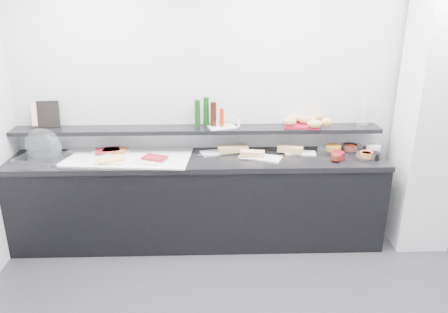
{
  "coord_description": "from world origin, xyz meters",
  "views": [
    {
      "loc": [
        -0.56,
        -2.25,
        2.35
      ],
      "look_at": [
        -0.45,
        1.45,
        1.0
      ],
      "focal_mm": 35.0,
      "sensor_mm": 36.0,
      "label": 1
    }
  ],
  "objects_px": {
    "cloche_base": "(44,158)",
    "bread_tray": "(302,125)",
    "framed_print": "(48,114)",
    "sandwich_plate_mid": "(260,157)",
    "condiment_tray": "(222,127)",
    "carafe": "(364,112)"
  },
  "relations": [
    {
      "from": "cloche_base",
      "to": "bread_tray",
      "type": "relative_size",
      "value": 1.37
    },
    {
      "from": "cloche_base",
      "to": "framed_print",
      "type": "relative_size",
      "value": 1.82
    },
    {
      "from": "cloche_base",
      "to": "sandwich_plate_mid",
      "type": "height_order",
      "value": "cloche_base"
    },
    {
      "from": "condiment_tray",
      "to": "bread_tray",
      "type": "distance_m",
      "value": 0.8
    },
    {
      "from": "framed_print",
      "to": "condiment_tray",
      "type": "bearing_deg",
      "value": -8.62
    },
    {
      "from": "sandwich_plate_mid",
      "to": "framed_print",
      "type": "distance_m",
      "value": 2.11
    },
    {
      "from": "sandwich_plate_mid",
      "to": "carafe",
      "type": "relative_size",
      "value": 1.33
    },
    {
      "from": "sandwich_plate_mid",
      "to": "framed_print",
      "type": "bearing_deg",
      "value": -164.91
    },
    {
      "from": "framed_print",
      "to": "bread_tray",
      "type": "relative_size",
      "value": 0.75
    },
    {
      "from": "cloche_base",
      "to": "bread_tray",
      "type": "height_order",
      "value": "bread_tray"
    },
    {
      "from": "cloche_base",
      "to": "condiment_tray",
      "type": "distance_m",
      "value": 1.72
    },
    {
      "from": "carafe",
      "to": "framed_print",
      "type": "bearing_deg",
      "value": 178.55
    },
    {
      "from": "bread_tray",
      "to": "sandwich_plate_mid",
      "type": "bearing_deg",
      "value": -140.48
    },
    {
      "from": "cloche_base",
      "to": "condiment_tray",
      "type": "height_order",
      "value": "condiment_tray"
    },
    {
      "from": "bread_tray",
      "to": "carafe",
      "type": "xyz_separation_m",
      "value": [
        0.59,
        -0.03,
        0.14
      ]
    },
    {
      "from": "cloche_base",
      "to": "condiment_tray",
      "type": "relative_size",
      "value": 1.81
    },
    {
      "from": "sandwich_plate_mid",
      "to": "carafe",
      "type": "height_order",
      "value": "carafe"
    },
    {
      "from": "carafe",
      "to": "bread_tray",
      "type": "bearing_deg",
      "value": 176.99
    },
    {
      "from": "cloche_base",
      "to": "carafe",
      "type": "relative_size",
      "value": 1.57
    },
    {
      "from": "bread_tray",
      "to": "carafe",
      "type": "relative_size",
      "value": 1.15
    },
    {
      "from": "sandwich_plate_mid",
      "to": "cloche_base",
      "type": "bearing_deg",
      "value": -157.49
    },
    {
      "from": "cloche_base",
      "to": "framed_print",
      "type": "height_order",
      "value": "framed_print"
    }
  ]
}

